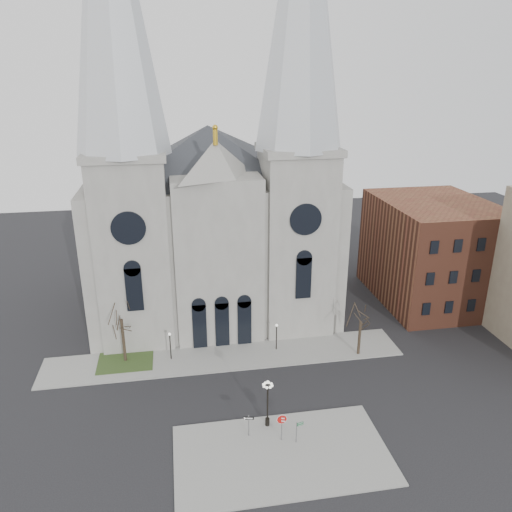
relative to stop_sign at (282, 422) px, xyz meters
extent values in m
plane|color=black|center=(-3.34, 3.32, -2.01)|extent=(160.00, 160.00, 0.00)
cube|color=gray|center=(-0.34, -1.68, -1.94)|extent=(18.00, 10.00, 0.14)
cube|color=gray|center=(-3.34, 14.32, -1.94)|extent=(40.00, 6.00, 0.14)
cube|color=#30491F|center=(-14.34, 15.32, -1.92)|extent=(6.00, 5.00, 0.18)
cube|color=gray|center=(-3.34, 29.32, 6.99)|extent=(30.00, 24.00, 18.00)
pyramid|color=#2D3035|center=(-3.34, 29.32, 21.99)|extent=(33.00, 26.40, 6.00)
cube|color=gray|center=(-12.84, 20.82, 8.99)|extent=(8.00, 8.00, 22.00)
cylinder|color=black|center=(-12.84, 16.77, 12.99)|extent=(3.60, 0.30, 3.60)
cube|color=gray|center=(6.16, 20.82, 8.99)|extent=(8.00, 8.00, 22.00)
cylinder|color=black|center=(6.16, 16.77, 12.99)|extent=(3.60, 0.30, 3.60)
cube|color=gray|center=(-3.34, 19.32, 7.74)|extent=(10.00, 5.00, 19.50)
pyramid|color=gray|center=(-3.34, 19.32, 19.49)|extent=(11.00, 5.00, 4.00)
cube|color=brown|center=(26.66, 25.32, 4.99)|extent=(14.00, 18.00, 14.00)
cylinder|color=#2D2419|center=(-14.34, 15.32, 0.62)|extent=(0.32, 0.32, 5.25)
cylinder|color=#2D2419|center=(11.66, 12.32, 0.09)|extent=(0.32, 0.32, 4.20)
cylinder|color=black|center=(-9.34, 14.82, -0.37)|extent=(0.12, 0.12, 3.00)
sphere|color=white|center=(-9.34, 14.82, 1.23)|extent=(0.32, 0.32, 0.32)
cylinder|color=black|center=(2.66, 14.82, -0.37)|extent=(0.12, 0.12, 3.00)
sphere|color=white|center=(2.66, 14.82, 1.23)|extent=(0.32, 0.32, 0.32)
cylinder|color=slate|center=(0.00, 0.00, -0.60)|extent=(0.10, 0.10, 2.55)
cylinder|color=#B50F0C|center=(0.00, 0.00, 0.29)|extent=(0.84, 0.36, 0.89)
cylinder|color=white|center=(0.00, 0.00, 0.29)|extent=(0.89, 0.37, 0.95)
cube|color=white|center=(0.00, 0.00, 0.44)|extent=(0.46, 0.20, 0.11)
cube|color=white|center=(0.00, 0.00, 0.15)|extent=(0.52, 0.22, 0.11)
cylinder|color=black|center=(-0.85, 2.08, 0.22)|extent=(0.15, 0.15, 4.19)
cylinder|color=black|center=(-0.85, 2.08, -1.51)|extent=(0.40, 0.40, 0.73)
sphere|color=white|center=(-0.85, 2.08, 2.73)|extent=(0.29, 0.29, 0.29)
cylinder|color=slate|center=(-2.74, 1.02, -0.82)|extent=(0.09, 0.09, 2.11)
cube|color=black|center=(-2.74, 1.02, -0.01)|extent=(0.91, 0.22, 0.30)
cylinder|color=slate|center=(1.17, -0.54, -0.83)|extent=(0.09, 0.09, 2.09)
cube|color=#0C5426|center=(1.49, -0.47, 0.08)|extent=(0.58, 0.16, 0.14)
cube|color=#0C5426|center=(1.49, -0.47, -0.11)|extent=(0.58, 0.16, 0.14)
camera|label=1|loc=(-8.15, -34.27, 28.34)|focal=35.00mm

